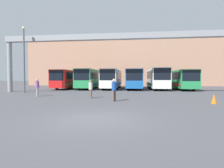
% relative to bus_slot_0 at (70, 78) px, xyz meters
% --- Properties ---
extents(ground_plane, '(200.00, 200.00, 0.00)m').
position_rel_bus_slot_0_xyz_m(ground_plane, '(9.32, -22.36, -1.77)').
color(ground_plane, '#47474C').
extents(building_backdrop, '(49.22, 12.00, 11.78)m').
position_rel_bus_slot_0_xyz_m(building_backdrop, '(9.32, 17.56, 4.12)').
color(building_backdrop, tan).
rests_on(building_backdrop, ground).
extents(overhead_gantry, '(29.47, 0.80, 7.20)m').
position_rel_bus_slot_0_xyz_m(overhead_gantry, '(9.32, -8.52, 4.28)').
color(overhead_gantry, gray).
rests_on(overhead_gantry, ground).
extents(bus_slot_0, '(2.43, 11.42, 3.07)m').
position_rel_bus_slot_0_xyz_m(bus_slot_0, '(0.00, 0.00, 0.00)').
color(bus_slot_0, red).
rests_on(bus_slot_0, ground).
extents(bus_slot_1, '(2.51, 11.40, 3.18)m').
position_rel_bus_slot_0_xyz_m(bus_slot_1, '(3.73, -0.01, 0.06)').
color(bus_slot_1, '#268C4C').
rests_on(bus_slot_1, ground).
extents(bus_slot_2, '(2.46, 11.87, 3.17)m').
position_rel_bus_slot_0_xyz_m(bus_slot_2, '(7.46, 0.23, 0.06)').
color(bus_slot_2, silver).
rests_on(bus_slot_2, ground).
extents(bus_slot_3, '(2.48, 10.61, 3.12)m').
position_rel_bus_slot_0_xyz_m(bus_slot_3, '(11.19, -0.41, 0.03)').
color(bus_slot_3, '#1959A5').
rests_on(bus_slot_3, ground).
extents(bus_slot_4, '(2.50, 11.09, 3.28)m').
position_rel_bus_slot_0_xyz_m(bus_slot_4, '(14.92, -0.16, 0.11)').
color(bus_slot_4, silver).
rests_on(bus_slot_4, ground).
extents(bus_slot_5, '(2.52, 10.75, 2.98)m').
position_rel_bus_slot_0_xyz_m(bus_slot_5, '(18.65, -0.34, -0.05)').
color(bus_slot_5, '#268C4C').
rests_on(bus_slot_5, ground).
extents(pedestrian_near_right, '(0.36, 0.36, 1.73)m').
position_rel_bus_slot_0_xyz_m(pedestrian_near_right, '(1.63, -13.62, -0.85)').
color(pedestrian_near_right, gray).
rests_on(pedestrian_near_right, ground).
extents(pedestrian_near_center, '(0.36, 0.36, 1.74)m').
position_rel_bus_slot_0_xyz_m(pedestrian_near_center, '(9.54, -16.41, -0.84)').
color(pedestrian_near_center, brown).
rests_on(pedestrian_near_center, ground).
extents(pedestrian_mid_left, '(0.34, 0.34, 1.62)m').
position_rel_bus_slot_0_xyz_m(pedestrian_mid_left, '(7.23, -14.54, -0.91)').
color(pedestrian_mid_left, brown).
rests_on(pedestrian_mid_left, ground).
extents(traffic_cone, '(0.37, 0.37, 0.67)m').
position_rel_bus_slot_0_xyz_m(traffic_cone, '(16.66, -16.80, -1.43)').
color(traffic_cone, orange).
rests_on(traffic_cone, ground).
extents(lamp_post, '(0.36, 0.36, 8.04)m').
position_rel_bus_slot_0_xyz_m(lamp_post, '(-2.21, -9.86, 2.61)').
color(lamp_post, '#595B60').
rests_on(lamp_post, ground).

